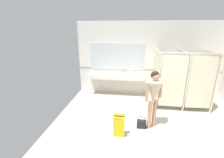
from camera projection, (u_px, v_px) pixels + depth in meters
ground_plane at (157, 133)px, 4.32m from camera, size 6.11×6.06×0.10m
wall_back at (151, 59)px, 6.48m from camera, size 6.11×0.12×2.98m
wall_back_tile_band at (151, 70)px, 6.55m from camera, size 6.11×0.01×0.06m
vanity_counter at (116, 79)px, 6.65m from camera, size 2.34×0.59×0.99m
mirror_panel at (117, 56)px, 6.57m from camera, size 2.24×0.02×1.10m
bathroom_stalls at (182, 78)px, 5.54m from camera, size 1.81×1.48×2.00m
person_standing at (154, 93)px, 4.22m from camera, size 0.56×0.56×1.65m
handbag at (141, 124)px, 4.45m from camera, size 0.26×0.13×0.37m
soap_dispenser at (124, 71)px, 6.59m from camera, size 0.07×0.07×0.22m
wet_floor_sign at (119, 126)px, 4.02m from camera, size 0.28×0.19×0.62m
floor_drain_cover at (164, 148)px, 3.71m from camera, size 0.14×0.14×0.01m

